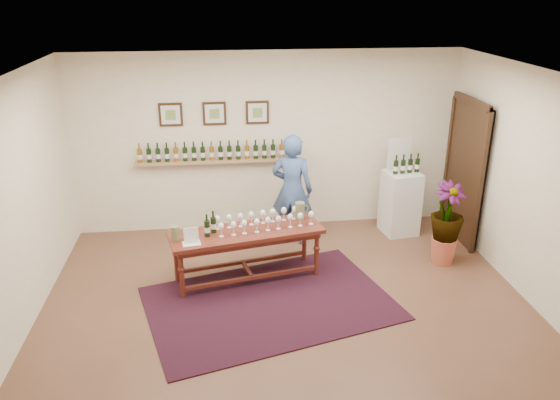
{
  "coord_description": "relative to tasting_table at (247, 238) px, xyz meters",
  "views": [
    {
      "loc": [
        -0.76,
        -5.7,
        3.7
      ],
      "look_at": [
        0.0,
        0.8,
        1.1
      ],
      "focal_mm": 35.0,
      "sensor_mm": 36.0,
      "label": 1
    }
  ],
  "objects": [
    {
      "name": "person",
      "position": [
        0.75,
        1.05,
        0.25
      ],
      "size": [
        0.72,
        0.6,
        1.7
      ],
      "primitive_type": "imported",
      "rotation": [
        0.0,
        0.0,
        2.78
      ],
      "color": "#3C598F",
      "rests_on": "ground"
    },
    {
      "name": "ground",
      "position": [
        0.45,
        -0.77,
        -0.6
      ],
      "size": [
        6.0,
        6.0,
        0.0
      ],
      "primitive_type": "plane",
      "color": "brown",
      "rests_on": "ground"
    },
    {
      "name": "display_pedestal",
      "position": [
        2.48,
        1.19,
        -0.1
      ],
      "size": [
        0.57,
        0.57,
        1.0
      ],
      "primitive_type": "cube",
      "rotation": [
        0.0,
        0.0,
        0.15
      ],
      "color": "silver",
      "rests_on": "ground"
    },
    {
      "name": "pitcher_left",
      "position": [
        -0.9,
        -0.19,
        0.2
      ],
      "size": [
        0.15,
        0.15,
        0.19
      ],
      "primitive_type": null,
      "rotation": [
        0.0,
        0.0,
        0.3
      ],
      "color": "#636D43",
      "rests_on": "tasting_table"
    },
    {
      "name": "room_shell",
      "position": [
        2.56,
        1.09,
        0.52
      ],
      "size": [
        6.0,
        6.0,
        6.0
      ],
      "color": "#F0EBCB",
      "rests_on": "ground"
    },
    {
      "name": "table_bottles",
      "position": [
        -0.46,
        -0.06,
        0.24
      ],
      "size": [
        0.28,
        0.21,
        0.27
      ],
      "primitive_type": null,
      "rotation": [
        0.0,
        0.0,
        0.31
      ],
      "color": "black",
      "rests_on": "tasting_table"
    },
    {
      "name": "potted_plant",
      "position": [
        2.78,
        0.12,
        0.01
      ],
      "size": [
        0.65,
        0.65,
        1.04
      ],
      "rotation": [
        0.0,
        0.0,
        0.21
      ],
      "color": "#B1523B",
      "rests_on": "ground"
    },
    {
      "name": "menu_card",
      "position": [
        -0.7,
        -0.29,
        0.21
      ],
      "size": [
        0.24,
        0.19,
        0.2
      ],
      "primitive_type": "cube",
      "rotation": [
        0.0,
        0.0,
        0.16
      ],
      "color": "silver",
      "rests_on": "tasting_table"
    },
    {
      "name": "table_glasses",
      "position": [
        0.18,
        0.07,
        0.2
      ],
      "size": [
        1.46,
        0.61,
        0.2
      ],
      "primitive_type": null,
      "rotation": [
        0.0,
        0.0,
        0.2
      ],
      "color": "white",
      "rests_on": "tasting_table"
    },
    {
      "name": "rug",
      "position": [
        0.24,
        -0.67,
        -0.59
      ],
      "size": [
        3.36,
        2.67,
        0.02
      ],
      "primitive_type": "cube",
      "rotation": [
        0.0,
        0.0,
        0.27
      ],
      "color": "#410E0B",
      "rests_on": "ground"
    },
    {
      "name": "info_sign",
      "position": [
        2.46,
        1.36,
        0.67
      ],
      "size": [
        0.39,
        0.08,
        0.54
      ],
      "primitive_type": "cube",
      "rotation": [
        0.0,
        0.0,
        0.15
      ],
      "color": "silver",
      "rests_on": "display_pedestal"
    },
    {
      "name": "pedestal_bottles",
      "position": [
        2.52,
        1.17,
        0.56
      ],
      "size": [
        0.33,
        0.13,
        0.32
      ],
      "primitive_type": null,
      "rotation": [
        0.0,
        0.0,
        0.15
      ],
      "color": "black",
      "rests_on": "display_pedestal"
    },
    {
      "name": "pitcher_right",
      "position": [
        0.75,
        0.29,
        0.23
      ],
      "size": [
        0.19,
        0.19,
        0.24
      ],
      "primitive_type": null,
      "rotation": [
        0.0,
        0.0,
        0.31
      ],
      "color": "#636D43",
      "rests_on": "tasting_table"
    },
    {
      "name": "tasting_table",
      "position": [
        0.0,
        0.0,
        0.0
      ],
      "size": [
        2.08,
        1.03,
        0.71
      ],
      "rotation": [
        0.0,
        0.0,
        0.21
      ],
      "color": "#4A1C12",
      "rests_on": "ground"
    }
  ]
}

